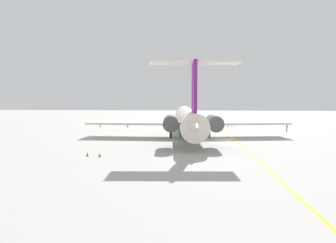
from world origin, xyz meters
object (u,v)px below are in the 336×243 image
ground_crew_starboard (232,123)px  safety_cone_tail (228,126)px  safety_cone_nose (87,154)px  ground_crew_near_tail (128,123)px  main_jetliner (188,120)px  ground_crew_portside (287,127)px  safety_cone_wingtip (100,155)px  ground_crew_near_nose (100,123)px

ground_crew_starboard → safety_cone_tail: 1.94m
safety_cone_nose → ground_crew_near_tail: bearing=4.1°
main_jetliner → safety_cone_tail: main_jetliner is taller
ground_crew_near_tail → ground_crew_starboard: (3.43, -27.81, 0.05)m
main_jetliner → ground_crew_portside: size_ratio=27.06×
ground_crew_portside → safety_cone_nose: ground_crew_portside is taller
main_jetliner → ground_crew_near_tail: size_ratio=26.71×
ground_crew_portside → ground_crew_near_tail: bearing=-102.5°
safety_cone_tail → main_jetliner: bearing=158.9°
safety_cone_nose → safety_cone_tail: size_ratio=1.00×
ground_crew_near_tail → ground_crew_portside: 40.10m
ground_crew_near_tail → safety_cone_wingtip: bearing=-47.7°
safety_cone_tail → ground_crew_near_tail: bearing=100.3°
safety_cone_nose → safety_cone_tail: bearing=-25.8°
ground_crew_near_nose → safety_cone_nose: ground_crew_near_nose is taller
safety_cone_nose → main_jetliner: bearing=-31.2°
main_jetliner → ground_crew_portside: (15.14, -23.05, -2.57)m
ground_crew_portside → safety_cone_tail: 17.28m
ground_crew_near_tail → ground_crew_portside: bearing=26.1°
ground_crew_portside → safety_cone_nose: 51.96m
ground_crew_starboard → safety_cone_tail: ground_crew_starboard is taller
ground_crew_starboard → safety_cone_nose: ground_crew_starboard is taller
ground_crew_near_tail → safety_cone_tail: ground_crew_near_tail is taller
ground_crew_portside → safety_cone_tail: bearing=-135.4°
main_jetliner → ground_crew_near_nose: main_jetliner is taller
safety_cone_nose → ground_crew_portside: bearing=-44.4°
main_jetliner → ground_crew_portside: bearing=-60.8°
safety_cone_wingtip → safety_cone_tail: 53.79m
ground_crew_portside → safety_cone_nose: bearing=-47.1°
ground_crew_portside → safety_cone_tail: ground_crew_portside is taller
main_jetliner → ground_crew_near_nose: size_ratio=27.54×
ground_crew_portside → ground_crew_near_nose: bearing=-100.8°
ground_crew_portside → safety_cone_tail: (11.71, 12.68, -0.80)m
safety_cone_wingtip → ground_crew_near_tail: bearing=6.4°
main_jetliner → safety_cone_wingtip: main_jetliner is taller
ground_crew_near_nose → safety_cone_nose: bearing=-165.9°
ground_crew_starboard → safety_cone_wingtip: 52.91m
ground_crew_near_tail → ground_crew_portside: size_ratio=1.01×
safety_cone_wingtip → main_jetliner: bearing=-27.2°
ground_crew_starboard → safety_cone_tail: bearing=128.3°
ground_crew_near_nose → ground_crew_starboard: bearing=-83.6°
ground_crew_portside → safety_cone_wingtip: 50.94m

